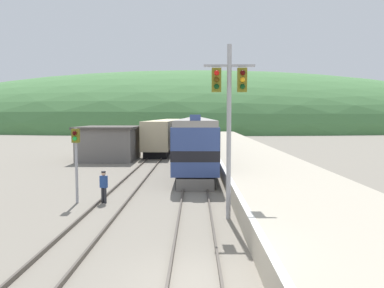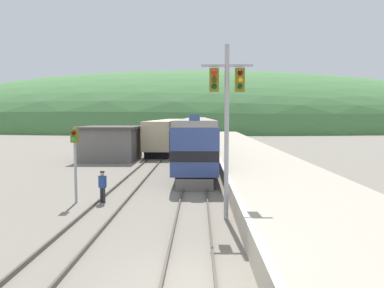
% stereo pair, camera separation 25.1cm
% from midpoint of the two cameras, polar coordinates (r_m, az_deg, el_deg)
% --- Properties ---
extents(ground_plane, '(500.00, 500.00, 0.00)m').
position_cam_midpoint_polar(ground_plane, '(10.73, -0.31, -20.58)').
color(ground_plane, gray).
extents(track_main, '(1.52, 180.00, 0.16)m').
position_cam_midpoint_polar(track_main, '(79.85, 0.44, 1.12)').
color(track_main, '#4C443D').
rests_on(track_main, ground).
extents(track_siding, '(1.52, 180.00, 0.16)m').
position_cam_midpoint_polar(track_siding, '(79.98, -2.61, 1.12)').
color(track_siding, '#4C443D').
rests_on(track_siding, ground).
extents(platform, '(6.69, 140.00, 1.04)m').
position_cam_midpoint_polar(platform, '(60.07, 5.35, 0.46)').
color(platform, '#B2A893').
rests_on(platform, ground).
extents(distant_hills, '(217.88, 98.05, 39.53)m').
position_cam_midpoint_polar(distant_hills, '(133.33, 0.49, 2.36)').
color(distant_hills, '#477A42').
rests_on(distant_hills, ground).
extents(station_shed, '(5.91, 7.08, 3.45)m').
position_cam_midpoint_polar(station_shed, '(39.49, -12.61, 0.17)').
color(station_shed, slate).
rests_on(station_shed, ground).
extents(express_train_lead_car, '(2.98, 19.73, 4.59)m').
position_cam_midpoint_polar(express_train_lead_car, '(31.67, 0.28, 0.32)').
color(express_train_lead_car, black).
rests_on(express_train_lead_car, ground).
extents(carriage_second, '(2.97, 19.51, 4.23)m').
position_cam_midpoint_polar(carriage_second, '(52.37, 0.39, 1.88)').
color(carriage_second, black).
rests_on(carriage_second, ground).
extents(carriage_third, '(2.97, 19.51, 4.23)m').
position_cam_midpoint_polar(carriage_third, '(72.74, 0.43, 2.56)').
color(carriage_third, black).
rests_on(carriage_third, ground).
extents(siding_train, '(2.90, 36.09, 3.93)m').
position_cam_midpoint_polar(siding_train, '(56.27, -3.94, 1.76)').
color(siding_train, black).
rests_on(siding_train, ground).
extents(signal_mast_main, '(2.20, 0.42, 7.56)m').
position_cam_midpoint_polar(signal_mast_main, '(16.21, 5.23, 5.84)').
color(signal_mast_main, '#9E9EA3').
rests_on(signal_mast_main, ground).
extents(signal_post_siding, '(0.36, 0.42, 3.91)m').
position_cam_midpoint_polar(signal_post_siding, '(20.12, -17.61, -0.78)').
color(signal_post_siding, '#9E9EA3').
rests_on(signal_post_siding, ground).
extents(track_worker, '(0.42, 0.35, 1.66)m').
position_cam_midpoint_polar(track_worker, '(20.02, -13.66, -6.10)').
color(track_worker, '#2D2D33').
rests_on(track_worker, ground).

